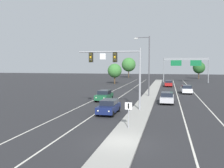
# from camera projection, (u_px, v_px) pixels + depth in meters

# --- Properties ---
(ground_plane) EXTENTS (260.00, 260.00, 0.00)m
(ground_plane) POSITION_uv_depth(u_px,v_px,m) (121.00, 143.00, 17.23)
(ground_plane) COLOR #28282B
(median_island) EXTENTS (2.40, 110.00, 0.15)m
(median_island) POSITION_uv_depth(u_px,v_px,m) (145.00, 103.00, 34.73)
(median_island) COLOR #9E9B93
(median_island) RESTS_ON ground
(lane_stripe_oncoming_center) EXTENTS (0.14, 100.00, 0.01)m
(lane_stripe_oncoming_center) POSITION_uv_depth(u_px,v_px,m) (121.00, 96.00, 42.57)
(lane_stripe_oncoming_center) COLOR silver
(lane_stripe_oncoming_center) RESTS_ON ground
(lane_stripe_receding_center) EXTENTS (0.14, 100.00, 0.01)m
(lane_stripe_receding_center) POSITION_uv_depth(u_px,v_px,m) (178.00, 98.00, 40.51)
(lane_stripe_receding_center) COLOR silver
(lane_stripe_receding_center) RESTS_ON ground
(edge_stripe_left) EXTENTS (0.14, 100.00, 0.01)m
(edge_stripe_left) POSITION_uv_depth(u_px,v_px,m) (102.00, 96.00, 43.30)
(edge_stripe_left) COLOR silver
(edge_stripe_left) RESTS_ON ground
(edge_stripe_right) EXTENTS (0.14, 100.00, 0.01)m
(edge_stripe_right) POSITION_uv_depth(u_px,v_px,m) (199.00, 99.00, 39.79)
(edge_stripe_right) COLOR silver
(edge_stripe_right) RESTS_ON ground
(overhead_signal_mast) EXTENTS (7.57, 0.44, 7.20)m
(overhead_signal_mast) POSITION_uv_depth(u_px,v_px,m) (120.00, 65.00, 29.57)
(overhead_signal_mast) COLOR gray
(overhead_signal_mast) RESTS_ON median_island
(median_sign_post) EXTENTS (0.60, 0.10, 2.20)m
(median_sign_post) POSITION_uv_depth(u_px,v_px,m) (129.00, 111.00, 20.73)
(median_sign_post) COLOR gray
(median_sign_post) RESTS_ON median_island
(street_lamp_median) EXTENTS (2.58, 0.28, 10.00)m
(street_lamp_median) POSITION_uv_depth(u_px,v_px,m) (148.00, 62.00, 41.87)
(street_lamp_median) COLOR #4C4C51
(street_lamp_median) RESTS_ON median_island
(car_oncoming_navy) EXTENTS (1.88, 4.49, 1.58)m
(car_oncoming_navy) POSITION_uv_depth(u_px,v_px,m) (109.00, 107.00, 27.46)
(car_oncoming_navy) COLOR #141E4C
(car_oncoming_navy) RESTS_ON ground
(car_oncoming_green) EXTENTS (1.89, 4.50, 1.58)m
(car_oncoming_green) POSITION_uv_depth(u_px,v_px,m) (104.00, 95.00, 37.48)
(car_oncoming_green) COLOR #195633
(car_oncoming_green) RESTS_ON ground
(car_receding_silver) EXTENTS (1.89, 4.50, 1.58)m
(car_receding_silver) POSITION_uv_depth(u_px,v_px,m) (167.00, 98.00, 34.98)
(car_receding_silver) COLOR #B7B7BC
(car_receding_silver) RESTS_ON ground
(car_receding_white) EXTENTS (1.93, 4.51, 1.58)m
(car_receding_white) POSITION_uv_depth(u_px,v_px,m) (186.00, 89.00, 46.92)
(car_receding_white) COLOR silver
(car_receding_white) RESTS_ON ground
(car_receding_red) EXTENTS (1.92, 4.51, 1.58)m
(car_receding_red) POSITION_uv_depth(u_px,v_px,m) (168.00, 83.00, 61.61)
(car_receding_red) COLOR maroon
(car_receding_red) RESTS_ON ground
(highway_sign_gantry) EXTENTS (13.28, 0.42, 7.50)m
(highway_sign_gantry) POSITION_uv_depth(u_px,v_px,m) (186.00, 62.00, 75.27)
(highway_sign_gantry) COLOR gray
(highway_sign_gantry) RESTS_ON ground
(tree_far_left_b) EXTENTS (5.72, 5.72, 8.28)m
(tree_far_left_b) POSITION_uv_depth(u_px,v_px,m) (129.00, 65.00, 102.65)
(tree_far_left_b) COLOR #4C3823
(tree_far_left_b) RESTS_ON ground
(tree_far_right_c) EXTENTS (4.54, 4.54, 6.56)m
(tree_far_right_c) POSITION_uv_depth(u_px,v_px,m) (199.00, 68.00, 94.92)
(tree_far_right_c) COLOR #4C3823
(tree_far_right_c) RESTS_ON ground
(tree_far_left_a) EXTENTS (3.95, 3.95, 5.71)m
(tree_far_left_a) POSITION_uv_depth(u_px,v_px,m) (115.00, 71.00, 70.21)
(tree_far_left_a) COLOR #4C3823
(tree_far_left_a) RESTS_ON ground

